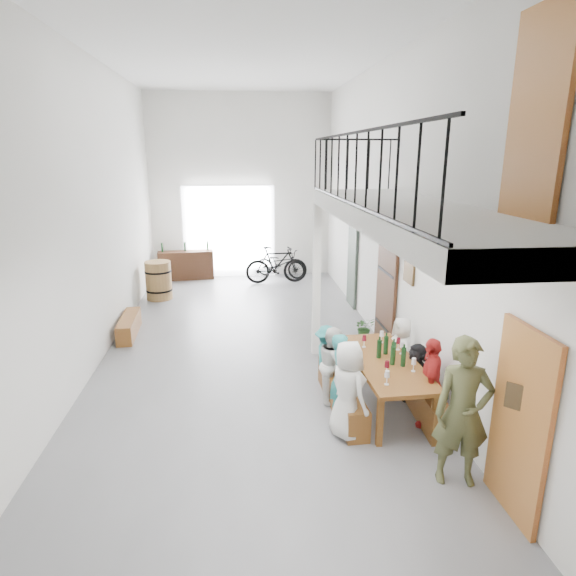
{
  "coord_description": "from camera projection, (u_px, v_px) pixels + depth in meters",
  "views": [
    {
      "loc": [
        -0.14,
        -9.02,
        3.74
      ],
      "look_at": [
        0.76,
        -0.5,
        1.34
      ],
      "focal_mm": 30.0,
      "sensor_mm": 36.0,
      "label": 1
    }
  ],
  "objects": [
    {
      "name": "tableware",
      "position": [
        391.0,
        351.0,
        7.09
      ],
      "size": [
        0.6,
        1.51,
        0.35
      ],
      "color": "black",
      "rests_on": "tasting_table"
    },
    {
      "name": "guest_left_c",
      "position": [
        333.0,
        364.0,
        7.44
      ],
      "size": [
        0.52,
        0.64,
        1.2
      ],
      "primitive_type": "imported",
      "rotation": [
        0.0,
        0.0,
        1.44
      ],
      "color": "silver",
      "rests_on": "ground"
    },
    {
      "name": "oak_barrel",
      "position": [
        159.0,
        280.0,
        12.73
      ],
      "size": [
        0.69,
        0.69,
        1.01
      ],
      "color": "brown",
      "rests_on": "ground"
    },
    {
      "name": "serving_counter",
      "position": [
        186.0,
        265.0,
        14.78
      ],
      "size": [
        1.69,
        0.61,
        0.87
      ],
      "primitive_type": "cube",
      "rotation": [
        0.0,
        0.0,
        0.09
      ],
      "color": "#3B2111",
      "rests_on": "ground"
    },
    {
      "name": "guest_right_a",
      "position": [
        431.0,
        382.0,
        6.72
      ],
      "size": [
        0.61,
        0.84,
        1.32
      ],
      "primitive_type": "imported",
      "rotation": [
        0.0,
        0.0,
        -2.0
      ],
      "color": "#B01F1E",
      "rests_on": "ground"
    },
    {
      "name": "gateway_portal",
      "position": [
        229.0,
        232.0,
        14.93
      ],
      "size": [
        2.8,
        0.08,
        2.8
      ],
      "primitive_type": "cube",
      "color": "white",
      "rests_on": "ground"
    },
    {
      "name": "guest_left_d",
      "position": [
        326.0,
        356.0,
        7.96
      ],
      "size": [
        0.48,
        0.72,
        1.04
      ],
      "primitive_type": "imported",
      "rotation": [
        0.0,
        0.0,
        1.42
      ],
      "color": "#247979",
      "rests_on": "ground"
    },
    {
      "name": "bench_wall",
      "position": [
        418.0,
        392.0,
        7.32
      ],
      "size": [
        0.39,
        2.14,
        0.49
      ],
      "primitive_type": "cube",
      "rotation": [
        0.0,
        0.0,
        -0.05
      ],
      "color": "brown",
      "rests_on": "ground"
    },
    {
      "name": "counter_bottles",
      "position": [
        185.0,
        247.0,
        14.65
      ],
      "size": [
        1.41,
        0.21,
        0.28
      ],
      "color": "black",
      "rests_on": "serving_counter"
    },
    {
      "name": "tasting_table",
      "position": [
        385.0,
        365.0,
        7.14
      ],
      "size": [
        0.95,
        2.19,
        0.79
      ],
      "rotation": [
        0.0,
        0.0,
        0.03
      ],
      "color": "brown",
      "rests_on": "ground"
    },
    {
      "name": "room_walls",
      "position": [
        243.0,
        164.0,
        8.7
      ],
      "size": [
        12.0,
        12.0,
        12.0
      ],
      "color": "white",
      "rests_on": "ground"
    },
    {
      "name": "floor",
      "position": [
        248.0,
        347.0,
        9.66
      ],
      "size": [
        12.0,
        12.0,
        0.0
      ],
      "primitive_type": "plane",
      "color": "slate",
      "rests_on": "ground"
    },
    {
      "name": "guest_left_a",
      "position": [
        348.0,
        390.0,
        6.44
      ],
      "size": [
        0.67,
        0.79,
        1.38
      ],
      "primitive_type": "imported",
      "rotation": [
        0.0,
        0.0,
        1.98
      ],
      "color": "silver",
      "rests_on": "ground"
    },
    {
      "name": "guest_right_c",
      "position": [
        401.0,
        352.0,
        7.93
      ],
      "size": [
        0.45,
        0.62,
        1.18
      ],
      "primitive_type": "imported",
      "rotation": [
        0.0,
        0.0,
        -1.44
      ],
      "color": "silver",
      "rests_on": "ground"
    },
    {
      "name": "side_bench",
      "position": [
        129.0,
        326.0,
        10.24
      ],
      "size": [
        0.38,
        1.44,
        0.4
      ],
      "primitive_type": "cube",
      "rotation": [
        0.0,
        0.0,
        0.05
      ],
      "color": "brown",
      "rests_on": "ground"
    },
    {
      "name": "guest_right_b",
      "position": [
        416.0,
        375.0,
        7.28
      ],
      "size": [
        0.56,
        0.98,
        1.01
      ],
      "primitive_type": "imported",
      "rotation": [
        0.0,
        0.0,
        -1.28
      ],
      "color": "black",
      "rests_on": "ground"
    },
    {
      "name": "bicycle_far",
      "position": [
        277.0,
        265.0,
        14.3
      ],
      "size": [
        1.87,
        0.62,
        1.11
      ],
      "primitive_type": "imported",
      "rotation": [
        0.0,
        0.0,
        1.62
      ],
      "color": "black",
      "rests_on": "ground"
    },
    {
      "name": "balcony",
      "position": [
        406.0,
        218.0,
        6.07
      ],
      "size": [
        1.52,
        5.62,
        4.0
      ],
      "color": "silver",
      "rests_on": "ground"
    },
    {
      "name": "host_standing",
      "position": [
        463.0,
        412.0,
        5.48
      ],
      "size": [
        0.72,
        0.54,
        1.8
      ],
      "primitive_type": "imported",
      "rotation": [
        0.0,
        0.0,
        -0.18
      ],
      "color": "#494C2B",
      "rests_on": "ground"
    },
    {
      "name": "bicycle_near",
      "position": [
        280.0,
        264.0,
        15.0
      ],
      "size": [
        1.71,
        1.3,
        0.86
      ],
      "primitive_type": "imported",
      "rotation": [
        0.0,
        0.0,
        1.06
      ],
      "color": "black",
      "rests_on": "ground"
    },
    {
      "name": "potted_plant",
      "position": [
        364.0,
        328.0,
        10.07
      ],
      "size": [
        0.47,
        0.43,
        0.46
      ],
      "primitive_type": "imported",
      "rotation": [
        0.0,
        0.0,
        0.2
      ],
      "color": "#194616",
      "rests_on": "ground"
    },
    {
      "name": "guest_left_b",
      "position": [
        341.0,
        377.0,
        6.89
      ],
      "size": [
        0.39,
        0.52,
        1.31
      ],
      "primitive_type": "imported",
      "rotation": [
        0.0,
        0.0,
        1.4
      ],
      "color": "#247979",
      "rests_on": "ground"
    },
    {
      "name": "bench_inner",
      "position": [
        341.0,
        395.0,
        7.27
      ],
      "size": [
        0.39,
        1.96,
        0.45
      ],
      "primitive_type": "cube",
      "rotation": [
        0.0,
        0.0,
        0.04
      ],
      "color": "brown",
      "rests_on": "ground"
    },
    {
      "name": "right_wall_decor",
      "position": [
        418.0,
        283.0,
        7.68
      ],
      "size": [
        0.07,
        8.28,
        5.07
      ],
      "color": "#A4632B",
      "rests_on": "ground"
    }
  ]
}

